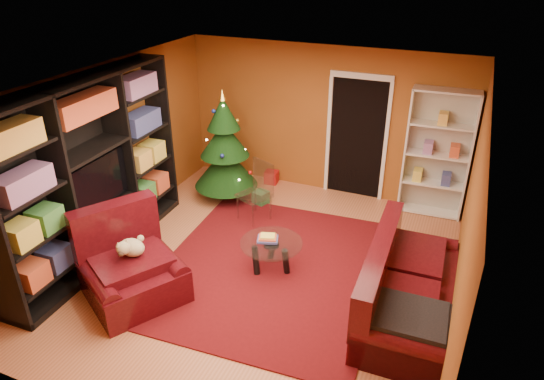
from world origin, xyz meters
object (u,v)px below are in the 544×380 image
at_px(sofa, 411,282).
at_px(gift_box_green, 261,198).
at_px(rug, 271,268).
at_px(coffee_table, 271,255).
at_px(christmas_tree, 225,147).
at_px(acrylic_chair, 254,196).
at_px(white_bookshelf, 437,155).
at_px(armchair, 132,266).
at_px(gift_box_red, 271,177).
at_px(gift_box_teal, 233,183).
at_px(dog, 132,247).
at_px(media_unit, 91,174).

bearing_deg(sofa, gift_box_green, 54.76).
height_order(rug, coffee_table, coffee_table).
bearing_deg(christmas_tree, acrylic_chair, -35.08).
height_order(white_bookshelf, armchair, white_bookshelf).
xyz_separation_m(gift_box_red, white_bookshelf, (2.88, -0.02, 0.93)).
xyz_separation_m(christmas_tree, white_bookshelf, (3.39, 0.82, 0.10)).
bearing_deg(coffee_table, white_bookshelf, 54.14).
bearing_deg(white_bookshelf, gift_box_teal, -172.60).
height_order(gift_box_red, white_bookshelf, white_bookshelf).
bearing_deg(armchair, dog, 45.00).
xyz_separation_m(rug, media_unit, (-2.40, -0.58, 1.27)).
bearing_deg(sofa, christmas_tree, 60.16).
height_order(gift_box_red, coffee_table, coffee_table).
distance_m(gift_box_green, acrylic_chair, 0.66).
relative_size(gift_box_teal, armchair, 0.25).
bearing_deg(rug, armchair, -138.29).
height_order(media_unit, sofa, media_unit).
relative_size(gift_box_green, white_bookshelf, 0.11).
bearing_deg(armchair, acrylic_chair, 16.59).
relative_size(media_unit, dog, 8.35).
bearing_deg(white_bookshelf, sofa, -90.68).
relative_size(gift_box_green, coffee_table, 0.27).
xyz_separation_m(gift_box_red, dog, (-0.33, -3.67, 0.58)).
bearing_deg(white_bookshelf, gift_box_red, 177.53).
height_order(media_unit, gift_box_teal, media_unit).
relative_size(christmas_tree, coffee_table, 2.29).
distance_m(sofa, coffee_table, 1.91).
relative_size(media_unit, sofa, 1.51).
distance_m(white_bookshelf, armchair, 4.94).
xyz_separation_m(white_bookshelf, acrylic_chair, (-2.60, -1.38, -0.60)).
distance_m(armchair, dog, 0.24).
distance_m(dog, sofa, 3.42).
distance_m(rug, dog, 1.93).
bearing_deg(media_unit, armchair, -33.86).
bearing_deg(coffee_table, dog, -140.61).
height_order(coffee_table, acrylic_chair, acrylic_chair).
bearing_deg(media_unit, dog, -31.45).
xyz_separation_m(rug, sofa, (1.89, -0.20, 0.47)).
xyz_separation_m(gift_box_teal, coffee_table, (1.57, -1.94, 0.07)).
relative_size(rug, christmas_tree, 1.76).
bearing_deg(acrylic_chair, dog, -80.98).
relative_size(rug, coffee_table, 4.02).
bearing_deg(gift_box_green, rug, -61.79).
distance_m(rug, coffee_table, 0.22).
bearing_deg(media_unit, rug, 11.51).
height_order(gift_box_teal, gift_box_green, gift_box_teal).
bearing_deg(dog, armchair, -135.00).
bearing_deg(sofa, armchair, 106.07).
xyz_separation_m(white_bookshelf, coffee_table, (-1.82, -2.51, -0.82)).
xyz_separation_m(dog, acrylic_chair, (0.61, 2.27, -0.25)).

